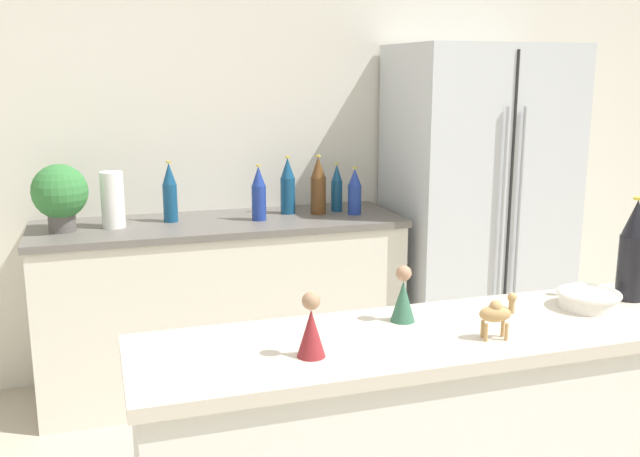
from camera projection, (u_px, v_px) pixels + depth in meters
name	position (u px, v px, depth m)	size (l,w,h in m)	color
wall_back	(253.00, 143.00, 3.99)	(8.00, 0.06, 2.55)	silver
back_counter	(222.00, 304.00, 3.78)	(1.89, 0.63, 0.91)	silver
refrigerator	(476.00, 208.00, 4.06)	(0.93, 0.71, 1.81)	silver
potted_plant	(60.00, 194.00, 3.39)	(0.26, 0.26, 0.33)	#595451
paper_towel_roll	(113.00, 200.00, 3.49)	(0.11, 0.11, 0.28)	white
back_bottle_0	(355.00, 192.00, 3.82)	(0.07, 0.07, 0.26)	navy
back_bottle_1	(318.00, 186.00, 3.83)	(0.08, 0.08, 0.32)	brown
back_bottle_2	(337.00, 188.00, 3.91)	(0.06, 0.06, 0.27)	navy
back_bottle_3	(288.00, 186.00, 3.84)	(0.08, 0.08, 0.31)	navy
back_bottle_4	(259.00, 194.00, 3.67)	(0.07, 0.07, 0.29)	navy
back_bottle_5	(170.00, 193.00, 3.63)	(0.07, 0.07, 0.31)	navy
wine_bottle	(634.00, 251.00, 2.15)	(0.09, 0.09, 0.32)	black
fruit_bowl	(589.00, 299.00, 2.09)	(0.18, 0.18, 0.05)	white
camel_figurine	(497.00, 313.00, 1.84)	(0.10, 0.06, 0.12)	tan
wise_man_figurine_blue	(403.00, 297.00, 1.97)	(0.07, 0.07, 0.16)	#33664C
wise_man_figurine_crimson	(311.00, 329.00, 1.72)	(0.07, 0.07, 0.16)	maroon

